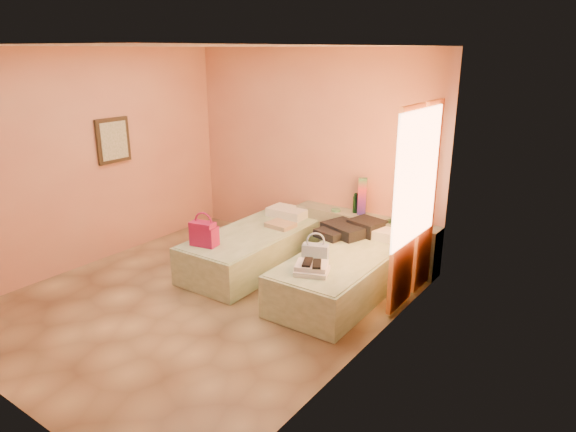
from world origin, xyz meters
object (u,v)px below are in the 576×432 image
bed_right (343,275)px  blue_handbag (315,252)px  water_bottle (356,203)px  towel_stack (312,269)px  green_book (393,222)px  magenta_handbag (204,233)px  flower_vase (422,218)px  bed_left (253,249)px  headboard_ledge (364,238)px

bed_right → blue_handbag: size_ratio=6.85×
water_bottle → towel_stack: 1.79m
water_bottle → blue_handbag: (0.27, -1.41, -0.19)m
green_book → magenta_handbag: size_ratio=0.51×
water_bottle → magenta_handbag: bearing=-120.9°
flower_vase → bed_left: bearing=-150.4°
bed_left → water_bottle: (0.92, 1.09, 0.53)m
water_bottle → towel_stack: (0.43, -1.72, -0.23)m
flower_vase → towel_stack: bearing=-107.3°
water_bottle → towel_stack: bearing=-76.1°
flower_vase → blue_handbag: flower_vase is taller
bed_left → water_bottle: size_ratio=7.70×
water_bottle → flower_vase: size_ratio=1.11×
water_bottle → flower_vase: 0.95m
magenta_handbag → blue_handbag: magenta_handbag is taller
flower_vase → blue_handbag: size_ratio=0.80×
bed_right → blue_handbag: 0.50m
blue_handbag → towel_stack: size_ratio=0.83×
bed_left → magenta_handbag: 0.83m
headboard_ledge → towel_stack: (0.25, -1.68, 0.23)m
bed_left → towel_stack: bearing=-26.3°
green_book → towel_stack: size_ratio=0.46×
bed_right → magenta_handbag: bearing=-156.3°
bed_right → green_book: green_book is taller
bed_right → blue_handbag: bearing=-122.1°
water_bottle → blue_handbag: size_ratio=0.89×
towel_stack → bed_right: bearing=87.5°
water_bottle → green_book: (0.60, -0.10, -0.12)m
blue_handbag → water_bottle: bearing=79.1°
green_book → towel_stack: green_book is taller
green_book → bed_right: bearing=-75.5°
bed_left → green_book: (1.52, 0.99, 0.41)m
magenta_handbag → water_bottle: bearing=47.6°
bed_right → magenta_handbag: (-1.53, -0.71, 0.40)m
flower_vase → towel_stack: (-0.53, -1.69, -0.22)m
flower_vase → blue_handbag: (-0.69, -1.38, -0.17)m
bed_right → magenta_handbag: size_ratio=6.25×
green_book → flower_vase: bearing=33.2°
bed_right → green_book: size_ratio=12.31×
bed_left → bed_right: bearing=-1.1°
headboard_ledge → green_book: green_book is taller
headboard_ledge → bed_right: 1.09m
flower_vase → towel_stack: size_ratio=0.67×
magenta_handbag → towel_stack: 1.51m
flower_vase → magenta_handbag: bearing=-138.9°
headboard_ledge → water_bottle: water_bottle is taller
headboard_ledge → blue_handbag: 1.40m
green_book → blue_handbag: size_ratio=0.56×
headboard_ledge → magenta_handbag: (-1.26, -1.76, 0.32)m
blue_handbag → towel_stack: (0.16, -0.31, -0.04)m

